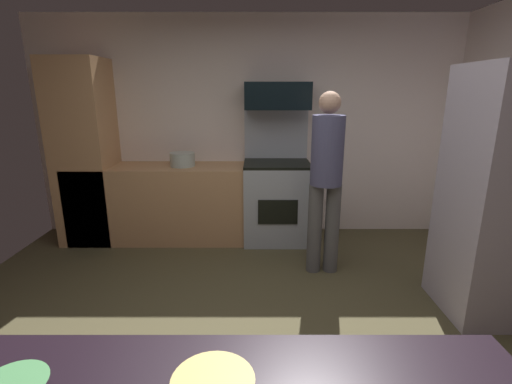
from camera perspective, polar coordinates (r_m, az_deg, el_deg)
ground_plane at (r=2.86m, az=-1.41°, el=-22.65°), size 5.20×4.80×0.02m
wall_back at (r=4.61m, az=-0.73°, el=9.79°), size 5.20×0.12×2.60m
lower_cabinet_run at (r=4.53m, az=-12.22°, el=-1.65°), size 2.40×0.60×0.90m
cabinet_column at (r=4.72m, az=-24.64°, el=5.46°), size 0.60×0.60×2.10m
oven_range at (r=4.41m, az=3.32°, el=-0.88°), size 0.76×0.65×1.54m
microwave at (r=4.32m, az=3.50°, el=14.58°), size 0.74×0.38×0.30m
person_cook at (r=3.54m, az=10.95°, el=2.56°), size 0.31×0.30×1.75m
stock_pot at (r=4.38m, az=-11.10°, el=4.96°), size 0.29×0.29×0.16m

